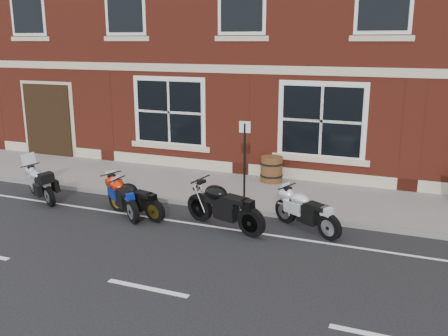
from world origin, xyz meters
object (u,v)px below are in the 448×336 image
(moto_sport_silver, at_px, (307,209))
(moto_naked_black, at_px, (224,204))
(moto_sport_red, at_px, (123,195))
(barrel_planter, at_px, (272,169))
(parking_sign, at_px, (245,155))
(moto_sport_black, at_px, (135,198))
(moto_touring_silver, at_px, (41,182))

(moto_sport_silver, relative_size, moto_naked_black, 0.80)
(moto_sport_red, distance_m, barrel_planter, 4.72)
(parking_sign, bearing_deg, moto_sport_silver, -36.33)
(moto_sport_silver, distance_m, parking_sign, 2.48)
(moto_sport_black, bearing_deg, moto_sport_silver, -66.84)
(moto_sport_silver, distance_m, moto_naked_black, 1.90)
(moto_sport_red, height_order, barrel_planter, moto_sport_red)
(moto_sport_black, xyz_separation_m, moto_sport_silver, (4.14, 0.64, 0.03))
(moto_sport_silver, height_order, parking_sign, parking_sign)
(moto_naked_black, height_order, barrel_planter, moto_naked_black)
(moto_sport_red, distance_m, parking_sign, 3.28)
(moto_sport_black, bearing_deg, barrel_planter, -16.70)
(moto_sport_silver, height_order, moto_naked_black, moto_naked_black)
(moto_sport_black, bearing_deg, moto_touring_silver, 100.94)
(barrel_planter, relative_size, parking_sign, 0.36)
(moto_naked_black, bearing_deg, moto_touring_silver, 107.58)
(moto_sport_red, xyz_separation_m, parking_sign, (2.54, 1.89, 0.83))
(barrel_planter, bearing_deg, moto_sport_silver, -60.99)
(moto_sport_silver, xyz_separation_m, parking_sign, (-1.97, 1.27, 0.83))
(moto_sport_black, xyz_separation_m, moto_naked_black, (2.33, 0.09, 0.10))
(moto_sport_red, height_order, moto_naked_black, moto_naked_black)
(moto_naked_black, relative_size, barrel_planter, 2.86)
(moto_sport_silver, bearing_deg, moto_sport_red, 128.64)
(moto_sport_red, bearing_deg, barrel_planter, 2.18)
(moto_touring_silver, height_order, moto_sport_black, moto_touring_silver)
(moto_sport_silver, relative_size, parking_sign, 0.83)
(moto_sport_red, height_order, moto_sport_silver, moto_sport_red)
(moto_sport_red, relative_size, parking_sign, 0.78)
(barrel_planter, bearing_deg, moto_sport_red, -124.95)
(parking_sign, bearing_deg, moto_touring_silver, -165.60)
(moto_sport_black, bearing_deg, parking_sign, -34.42)
(moto_sport_silver, height_order, barrel_planter, barrel_planter)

